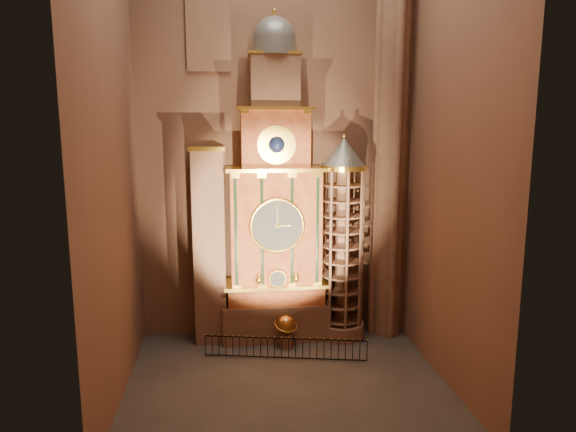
{
  "coord_description": "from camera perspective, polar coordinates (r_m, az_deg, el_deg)",
  "views": [
    {
      "loc": [
        -2.48,
        -20.99,
        11.21
      ],
      "look_at": [
        0.43,
        3.0,
        6.95
      ],
      "focal_mm": 32.0,
      "sensor_mm": 36.0,
      "label": 1
    }
  ],
  "objects": [
    {
      "name": "wall_back",
      "position": [
        27.11,
        -1.69,
        9.54
      ],
      "size": [
        22.0,
        0.0,
        22.0
      ],
      "primitive_type": "plane",
      "rotation": [
        1.57,
        0.0,
        0.0
      ],
      "color": "#8A5D4A",
      "rests_on": "floor"
    },
    {
      "name": "portrait_tower",
      "position": [
        26.68,
        -8.72,
        -3.25
      ],
      "size": [
        1.8,
        1.6,
        10.2
      ],
      "color": "#8C634C",
      "rests_on": "floor"
    },
    {
      "name": "stained_glass_window",
      "position": [
        27.43,
        -8.88,
        21.0
      ],
      "size": [
        2.2,
        0.14,
        5.2
      ],
      "color": "navy",
      "rests_on": "wall_back"
    },
    {
      "name": "stair_turret",
      "position": [
        27.04,
        6.05,
        -2.76
      ],
      "size": [
        2.5,
        2.5,
        10.8
      ],
      "color": "#8C634C",
      "rests_on": "floor"
    },
    {
      "name": "celestial_globe",
      "position": [
        26.77,
        -0.24,
        -12.36
      ],
      "size": [
        1.52,
        1.49,
        1.72
      ],
      "color": "#8C634C",
      "rests_on": "floor"
    },
    {
      "name": "wall_right",
      "position": [
        23.04,
        17.62,
        9.01
      ],
      "size": [
        0.0,
        22.0,
        22.0
      ],
      "primitive_type": "plane",
      "rotation": [
        1.57,
        0.0,
        -1.57
      ],
      "color": "#8A5D4A",
      "rests_on": "floor"
    },
    {
      "name": "floor",
      "position": [
        23.92,
        -0.16,
        -17.95
      ],
      "size": [
        14.0,
        14.0,
        0.0
      ],
      "primitive_type": "plane",
      "color": "#383330",
      "rests_on": "ground"
    },
    {
      "name": "wall_left",
      "position": [
        21.47,
        -19.3,
        8.88
      ],
      "size": [
        0.0,
        22.0,
        22.0
      ],
      "primitive_type": "plane",
      "rotation": [
        1.57,
        0.0,
        1.57
      ],
      "color": "#8A5D4A",
      "rests_on": "floor"
    },
    {
      "name": "gothic_pier",
      "position": [
        27.37,
        11.51,
        9.36
      ],
      "size": [
        2.04,
        2.04,
        22.0
      ],
      "color": "#8C634C",
      "rests_on": "floor"
    },
    {
      "name": "iron_railing",
      "position": [
        25.67,
        -0.33,
        -14.49
      ],
      "size": [
        7.73,
        1.63,
        1.05
      ],
      "color": "black",
      "rests_on": "floor"
    },
    {
      "name": "astronomical_clock",
      "position": [
        26.46,
        -1.43,
        0.13
      ],
      "size": [
        5.6,
        2.41,
        16.7
      ],
      "color": "#8C634C",
      "rests_on": "floor"
    }
  ]
}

